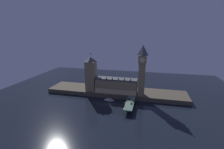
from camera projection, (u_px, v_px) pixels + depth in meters
ground_plane at (110, 104)px, 227.55m from camera, size 400.00×400.00×0.00m
embankment at (116, 92)px, 263.36m from camera, size 220.00×42.00×6.60m
parliament_hall at (116, 85)px, 249.60m from camera, size 63.57×17.35×26.91m
clock_tower at (142, 69)px, 231.11m from camera, size 11.53×11.64×75.26m
victoria_tower at (91, 74)px, 254.64m from camera, size 15.32×15.32×59.97m
bridge at (130, 104)px, 215.15m from camera, size 11.01×46.00×7.25m
car_northbound_lead at (129, 99)px, 224.43m from camera, size 1.88×3.80×1.52m
car_southbound_lead at (131, 104)px, 210.09m from camera, size 1.96×4.11×1.31m
car_southbound_trail at (132, 101)px, 218.92m from camera, size 1.86×3.99×1.57m
pedestrian_near_rail at (125, 106)px, 203.22m from camera, size 0.38×0.38×1.66m
pedestrian_mid_walk at (133, 103)px, 211.28m from camera, size 0.38×0.38×1.81m
street_lamp_near at (124, 104)px, 200.98m from camera, size 1.34×0.60×6.29m
street_lamp_mid at (134, 100)px, 212.48m from camera, size 1.34×0.60×6.29m
street_lamp_far at (128, 95)px, 228.62m from camera, size 1.34×0.60×6.51m
boat_upstream at (109, 100)px, 236.63m from camera, size 16.49×4.36×3.38m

